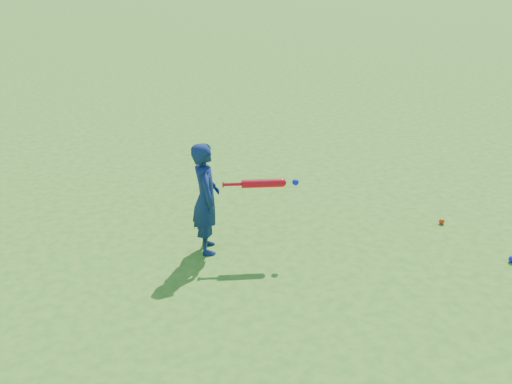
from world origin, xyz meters
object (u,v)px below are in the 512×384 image
at_px(ground_ball_blue, 512,259).
at_px(child, 206,198).
at_px(bat_swing, 265,183).
at_px(ground_ball_red, 442,221).

bearing_deg(ground_ball_blue, child, 153.94).
height_order(child, bat_swing, child).
bearing_deg(bat_swing, ground_ball_blue, -11.30).
bearing_deg(child, bat_swing, -100.13).
xyz_separation_m(child, ground_ball_blue, (2.73, -1.34, -0.54)).
height_order(ground_ball_red, ground_ball_blue, ground_ball_blue).
distance_m(child, ground_ball_red, 2.72).
distance_m(child, ground_ball_blue, 3.09).
xyz_separation_m(child, ground_ball_red, (2.64, -0.37, -0.55)).
relative_size(child, bat_swing, 1.57).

